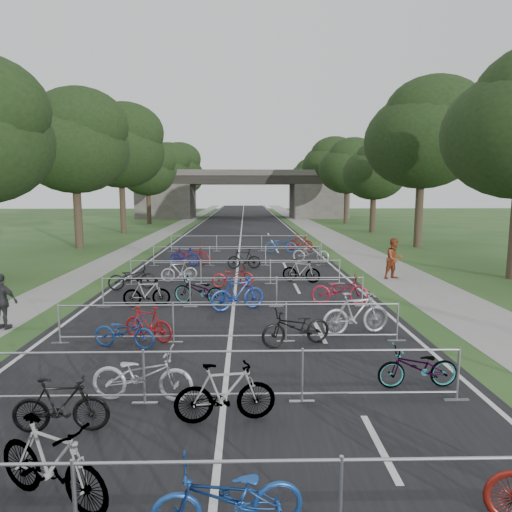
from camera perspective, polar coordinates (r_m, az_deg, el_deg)
The scene contains 50 objects.
road at distance 54.98m, azimuth -1.78°, elevation 3.93°, with size 11.00×140.00×0.01m, color black.
sidewalk_right at distance 55.49m, azimuth 6.53°, elevation 3.92°, with size 3.00×140.00×0.01m, color gray.
sidewalk_left at distance 55.54m, azimuth -9.56°, elevation 3.86°, with size 2.00×140.00×0.01m, color gray.
lane_markings at distance 54.98m, azimuth -1.78°, elevation 3.92°, with size 0.12×140.00×0.00m, color silver.
overpass_bridge at distance 69.82m, azimuth -1.70°, elevation 7.74°, with size 31.00×8.00×7.05m.
tree_left_1 at distance 34.96m, azimuth -21.67°, elevation 12.88°, with size 7.56×7.56×11.53m.
tree_right_1 at distance 35.31m, azimuth 20.33°, elevation 13.87°, with size 8.18×8.18×12.47m.
tree_left_2 at distance 46.46m, azimuth -16.50°, elevation 12.83°, with size 8.40×8.40×12.81m.
tree_right_2 at distance 46.54m, azimuth 14.71°, elevation 10.21°, with size 6.16×6.16×9.39m.
tree_left_3 at distance 58.01m, azimuth -13.31°, elevation 10.35°, with size 6.72×6.72×10.25m.
tree_right_3 at distance 58.21m, azimuth 11.46°, elevation 10.82°, with size 7.17×7.17×10.93m.
tree_left_4 at distance 69.83m, azimuth -11.27°, elevation 10.68°, with size 7.56×7.56×11.53m.
tree_right_4 at distance 70.00m, azimuth 9.28°, elevation 11.21°, with size 8.18×8.18×12.47m.
tree_left_5 at distance 81.71m, azimuth -9.83°, elevation 10.91°, with size 8.40×8.40×12.81m.
tree_right_5 at distance 81.75m, azimuth 7.70°, elevation 9.43°, with size 6.16×6.16×9.39m.
tree_left_6 at distance 93.53m, azimuth -8.71°, elevation 9.58°, with size 6.72×6.72×10.25m.
tree_right_6 at distance 93.65m, azimuth 6.55°, elevation 9.89°, with size 7.17×7.17×10.93m.
barrier_row_0 at distance 6.02m, azimuth -5.95°, elevation -28.29°, with size 9.70×0.08×1.10m.
barrier_row_1 at distance 9.16m, azimuth -4.09°, elevation -14.78°, with size 9.70×0.08×1.10m.
barrier_row_2 at distance 12.55m, azimuth -3.30°, elevation -8.35°, with size 9.70×0.08×1.10m.
barrier_row_3 at distance 16.22m, azimuth -2.84°, elevation -4.52°, with size 9.70×0.08×1.10m.
barrier_row_4 at distance 20.14m, azimuth -2.55°, elevation -2.01°, with size 9.70×0.08×1.10m.
barrier_row_5 at distance 25.08m, azimuth -2.31°, elevation 0.02°, with size 9.70×0.08×1.10m.
barrier_row_6 at distance 31.03m, azimuth -2.12°, elevation 1.60°, with size 9.70×0.08×1.10m.
bike_1 at distance 7.07m, azimuth -24.18°, elevation -22.56°, with size 0.55×1.95×1.17m, color #A0A3A8.
bike_2 at distance 6.14m, azimuth -3.54°, elevation -28.07°, with size 0.64×1.85×0.97m, color navy.
bike_4 at distance 8.80m, azimuth -23.21°, elevation -16.83°, with size 0.46×1.63×0.98m, color black.
bike_5 at distance 9.49m, azimuth -13.99°, elevation -14.26°, with size 0.70×2.02×1.06m, color #ABABB3.
bike_6 at distance 8.48m, azimuth -3.88°, elevation -16.72°, with size 0.51×1.82×1.09m, color #A0A3A8.
bike_7 at distance 10.38m, azimuth 19.60°, elevation -13.01°, with size 0.59×1.70×0.89m, color #A0A3A8.
bike_8 at distance 12.59m, azimuth -16.13°, elevation -9.09°, with size 0.59×1.69×0.89m, color navy.
bike_9 at distance 13.00m, azimuth -13.34°, elevation -8.23°, with size 0.46×1.62×0.97m, color maroon.
bike_10 at distance 12.30m, azimuth 5.06°, elevation -8.87°, with size 0.68×1.95×1.02m, color black.
bike_11 at distance 13.45m, azimuth 12.39°, elevation -7.05°, with size 0.58×2.07×1.24m, color #A0A0A7.
bike_12 at distance 16.72m, azimuth -13.51°, elevation -4.52°, with size 0.47×1.66×1.00m, color #A0A3A8.
bike_13 at distance 16.65m, azimuth -7.13°, elevation -4.33°, with size 0.69×1.98×1.04m, color #A0A3A8.
bike_14 at distance 15.77m, azimuth -2.30°, elevation -4.72°, with size 0.56×1.97×1.18m, color #1B3C99.
bike_15 at distance 16.82m, azimuth 10.44°, elevation -4.20°, with size 0.72×2.06×1.08m, color maroon.
bike_16 at distance 19.72m, azimuth -15.22°, elevation -2.62°, with size 0.68×1.95×1.02m, color black.
bike_17 at distance 20.97m, azimuth -9.59°, elevation -1.86°, with size 0.46×1.64×0.99m, color #9999A0.
bike_18 at distance 19.55m, azimuth -2.90°, elevation -2.53°, with size 0.63×1.81×0.95m, color maroon.
bike_19 at distance 20.58m, azimuth 5.67°, elevation -1.89°, with size 0.49×1.73×1.04m, color #A0A3A8.
bike_20 at distance 25.33m, azimuth -8.92°, elevation -0.03°, with size 0.50×1.77×1.06m, color navy.
bike_21 at distance 25.88m, azimuth -8.07°, elevation 0.22°, with size 0.73×2.10×1.11m, color maroon.
bike_22 at distance 24.08m, azimuth -1.51°, elevation -0.36°, with size 0.50×1.76×1.06m, color black.
bike_23 at distance 26.34m, azimuth 6.88°, elevation 0.36°, with size 0.73×2.08×1.09m, color #ADACB4.
bike_26 at distance 30.23m, azimuth 3.13°, elevation 1.44°, with size 0.74×2.11×1.11m, color #1D4F9F.
bike_27 at distance 31.41m, azimuth 5.60°, elevation 1.67°, with size 0.53×1.86×1.12m, color maroon.
pedestrian_b at distance 22.19m, azimuth 16.89°, elevation -0.34°, with size 0.93×0.72×1.90m, color brown.
pedestrian_c at distance 15.54m, azimuth -29.17°, elevation -5.04°, with size 0.98×0.41×1.68m, color #27272A.
Camera 1 is at (0.44, -4.82, 4.12)m, focal length 32.00 mm.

